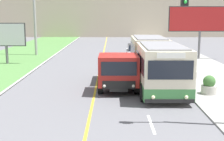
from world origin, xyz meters
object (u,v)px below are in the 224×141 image
(billboard_small, at_px, (5,36))
(planter_round_near, at_px, (208,86))
(dump_truck, at_px, (117,71))
(billboard_large, at_px, (199,20))
(car_distant, at_px, (134,51))
(planter_round_second, at_px, (190,72))
(planter_round_third, at_px, (177,62))
(utility_pole_far, at_px, (33,7))
(planter_round_far, at_px, (167,55))
(traffic_light_mast, at_px, (217,33))
(city_bus, at_px, (153,61))

(billboard_small, relative_size, planter_round_near, 3.55)
(planter_round_near, bearing_deg, dump_truck, 164.88)
(billboard_large, bearing_deg, car_distant, 168.16)
(planter_round_second, bearing_deg, planter_round_third, 90.87)
(dump_truck, relative_size, utility_pole_far, 0.58)
(utility_pole_far, height_order, billboard_large, utility_pole_far)
(billboard_large, distance_m, planter_round_far, 5.09)
(dump_truck, relative_size, traffic_light_mast, 1.01)
(planter_round_near, bearing_deg, billboard_large, 76.88)
(planter_round_near, bearing_deg, planter_round_far, 90.21)
(planter_round_second, bearing_deg, traffic_light_mast, -98.50)
(utility_pole_far, relative_size, billboard_small, 2.78)
(billboard_small, height_order, planter_round_far, billboard_small)
(planter_round_far, bearing_deg, city_bus, -105.27)
(car_distant, height_order, planter_round_near, car_distant)
(dump_truck, relative_size, planter_round_far, 5.33)
(city_bus, height_order, billboard_large, billboard_large)
(planter_round_far, bearing_deg, car_distant, 139.19)
(city_bus, relative_size, planter_round_near, 10.88)
(dump_truck, xyz_separation_m, car_distant, (2.16, 14.58, -0.50))
(car_distant, distance_m, planter_round_third, 7.80)
(car_distant, xyz_separation_m, planter_round_far, (3.11, -2.68, -0.08))
(city_bus, relative_size, billboard_large, 1.82)
(billboard_small, distance_m, planter_round_far, 15.93)
(billboard_small, bearing_deg, planter_round_near, -36.51)
(dump_truck, xyz_separation_m, planter_round_near, (5.32, -1.44, -0.63))
(traffic_light_mast, relative_size, planter_round_second, 5.54)
(utility_pole_far, distance_m, planter_round_far, 15.98)
(dump_truck, height_order, car_distant, dump_truck)
(billboard_large, relative_size, billboard_small, 1.68)
(planter_round_second, bearing_deg, utility_pole_far, 136.87)
(city_bus, height_order, dump_truck, city_bus)
(city_bus, bearing_deg, car_distant, 91.65)
(billboard_small, relative_size, planter_round_far, 3.29)
(planter_round_second, bearing_deg, billboard_large, 71.81)
(billboard_small, height_order, planter_round_second, billboard_small)
(traffic_light_mast, bearing_deg, billboard_large, 76.39)
(billboard_large, xyz_separation_m, billboard_small, (-19.17, -2.98, -1.39))
(planter_round_near, xyz_separation_m, planter_round_far, (-0.05, 13.34, 0.04))
(traffic_light_mast, height_order, planter_round_third, traffic_light_mast)
(planter_round_second, bearing_deg, planter_round_far, 90.73)
(car_distant, distance_m, planter_round_second, 12.02)
(traffic_light_mast, relative_size, planter_round_far, 5.25)
(billboard_small, distance_m, planter_round_third, 16.13)
(dump_truck, relative_size, billboard_small, 1.62)
(billboard_large, distance_m, planter_round_second, 11.30)
(city_bus, height_order, billboard_small, billboard_small)
(planter_round_far, bearing_deg, planter_round_near, -89.79)
(planter_round_near, bearing_deg, utility_pole_far, 128.72)
(planter_round_third, bearing_deg, planter_round_second, -89.13)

